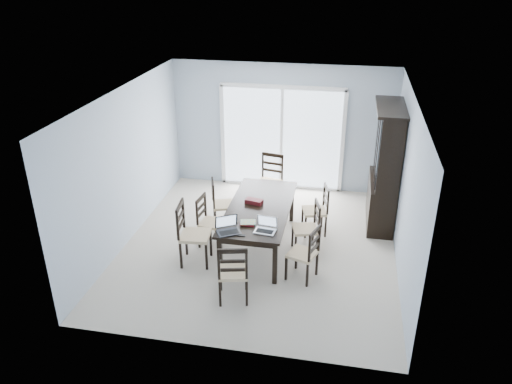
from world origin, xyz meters
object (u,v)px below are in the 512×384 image
Objects in this scene: chair_right_far at (320,204)px; chair_end_far at (271,174)px; china_hutch at (385,169)px; dining_table at (259,211)px; laptop_silver at (265,229)px; hot_tub at (271,145)px; chair_left_far at (219,199)px; chair_right_near at (308,248)px; laptop_dark at (229,229)px; cell_phone at (241,235)px; chair_right_mid at (311,222)px; chair_left_near at (188,227)px; chair_end_near at (233,268)px; chair_left_mid at (207,216)px; game_box at (254,201)px.

chair_end_far reaches higher than chair_right_far.
dining_table is at bearing -148.29° from china_hutch.
hot_tub reaches higher than laptop_silver.
chair_end_far reaches higher than chair_left_far.
chair_left_far is 3.10× the size of laptop_silver.
hot_tub is at bearing 96.19° from dining_table.
chair_right_near is 2.49× the size of laptop_dark.
china_hutch is at bearing 84.88° from chair_left_far.
chair_right_far is 1.95m from cell_phone.
chair_end_far is 10.36× the size of cell_phone.
laptop_dark is 0.18× the size of hot_tub.
chair_right_far is 0.46× the size of hot_tub.
laptop_silver is (0.31, -2.42, 0.17)m from chair_end_far.
chair_end_far is (-2.11, 0.37, -0.44)m from china_hutch.
chair_end_far is at bearing 32.26° from chair_right_far.
dining_table is 1.00× the size of china_hutch.
china_hutch is at bearing -58.55° from chair_right_mid.
chair_end_far is at bearing 152.15° from chair_left_near.
chair_left_far is 3.04m from hot_tub.
laptop_dark is at bearing 64.40° from chair_left_near.
chair_right_far is at bearing 74.69° from chair_left_far.
chair_right_far is (1.78, 0.11, 0.00)m from chair_left_far.
chair_end_far is (0.00, 3.18, 0.05)m from chair_end_near.
cell_phone is at bearing -86.25° from hot_tub.
china_hutch reaches higher than chair_left_far.
chair_end_near reaches higher than cell_phone.
china_hutch reaches higher than chair_right_mid.
chair_right_mid reaches higher than laptop_dark.
chair_right_near is at bearing 24.95° from chair_end_near.
chair_left_mid is 1.73m from chair_right_mid.
chair_right_mid is 0.67m from chair_right_far.
chair_left_near is (-3.03, -1.92, -0.44)m from china_hutch.
chair_left_near is at bearing 105.16° from chair_right_near.
chair_right_near is (1.72, -1.37, -0.00)m from chair_left_far.
dining_table is 0.98m from cell_phone.
chair_right_near is 0.46× the size of hot_tub.
laptop_silver is (-0.62, -0.80, 0.26)m from chair_right_mid.
china_hutch is 1.85× the size of chair_end_far.
chair_right_mid is at bearing 130.15° from chair_end_far.
chair_left_far is at bearing 147.75° from game_box.
chair_left_near is 1.09× the size of chair_end_near.
chair_left_near is 1.89m from chair_right_near.
hot_tub is (-0.30, 5.13, -0.05)m from chair_end_near.
chair_right_far reaches higher than chair_right_near.
china_hutch is 3.09m from cell_phone.
hot_tub is (-0.62, 4.36, -0.28)m from laptop_silver.
chair_left_mid is at bearing -174.72° from dining_table.
game_box is at bearing -85.44° from hot_tub.
hot_tub is at bearing 136.12° from china_hutch.
chair_left_far is (0.17, 1.23, -0.08)m from chair_left_near.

